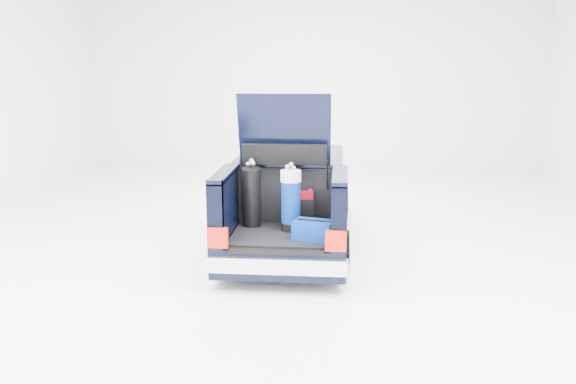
# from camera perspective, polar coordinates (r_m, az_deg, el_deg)

# --- Properties ---
(ground) EXTENTS (14.00, 14.00, 0.00)m
(ground) POSITION_cam_1_polar(r_m,az_deg,el_deg) (9.85, 0.26, -4.81)
(ground) COLOR white
(ground) RESTS_ON ground
(car) EXTENTS (1.87, 4.65, 2.47)m
(car) POSITION_cam_1_polar(r_m,az_deg,el_deg) (9.78, 0.32, -0.86)
(car) COLOR black
(car) RESTS_ON ground
(red_suitcase) EXTENTS (0.36, 0.27, 0.54)m
(red_suitcase) POSITION_cam_1_polar(r_m,az_deg,el_deg) (8.56, 1.19, -1.54)
(red_suitcase) COLOR maroon
(red_suitcase) RESTS_ON car
(black_golf_bag) EXTENTS (0.30, 0.39, 0.96)m
(black_golf_bag) POSITION_cam_1_polar(r_m,az_deg,el_deg) (8.51, -3.43, -0.44)
(black_golf_bag) COLOR black
(black_golf_bag) RESTS_ON car
(blue_golf_bag) EXTENTS (0.31, 0.31, 0.95)m
(blue_golf_bag) POSITION_cam_1_polar(r_m,az_deg,el_deg) (8.32, 0.26, -0.74)
(blue_golf_bag) COLOR black
(blue_golf_bag) RESTS_ON car
(blue_duffel) EXTENTS (0.57, 0.44, 0.27)m
(blue_duffel) POSITION_cam_1_polar(r_m,az_deg,el_deg) (7.99, 2.41, -3.56)
(blue_duffel) COLOR navy
(blue_duffel) RESTS_ON car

